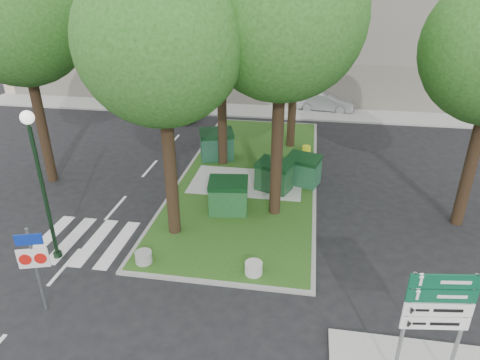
% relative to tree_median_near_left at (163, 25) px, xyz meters
% --- Properties ---
extents(ground, '(120.00, 120.00, 0.00)m').
position_rel_tree_median_near_left_xyz_m(ground, '(1.41, -2.56, -7.32)').
color(ground, black).
rests_on(ground, ground).
extents(median_island, '(6.00, 16.00, 0.12)m').
position_rel_tree_median_near_left_xyz_m(median_island, '(1.91, 5.44, -7.26)').
color(median_island, '#244714').
rests_on(median_island, ground).
extents(median_kerb, '(6.30, 16.30, 0.10)m').
position_rel_tree_median_near_left_xyz_m(median_kerb, '(1.91, 5.44, -7.27)').
color(median_kerb, gray).
rests_on(median_kerb, ground).
extents(building_sidewalk, '(42.00, 3.00, 0.12)m').
position_rel_tree_median_near_left_xyz_m(building_sidewalk, '(1.41, 15.94, -7.26)').
color(building_sidewalk, '#999993').
rests_on(building_sidewalk, ground).
extents(zebra_crossing, '(5.00, 3.00, 0.01)m').
position_rel_tree_median_near_left_xyz_m(zebra_crossing, '(-2.34, -1.06, -7.31)').
color(zebra_crossing, silver).
rests_on(zebra_crossing, ground).
extents(tree_median_near_left, '(5.20, 5.20, 10.53)m').
position_rel_tree_median_near_left_xyz_m(tree_median_near_left, '(0.00, 0.00, 0.00)').
color(tree_median_near_left, black).
rests_on(tree_median_near_left, ground).
extents(tree_median_mid, '(4.80, 4.80, 9.99)m').
position_rel_tree_median_near_left_xyz_m(tree_median_mid, '(0.50, 6.50, -0.34)').
color(tree_median_mid, black).
rests_on(tree_median_mid, ground).
extents(tree_street_left, '(5.40, 5.40, 11.00)m').
position_rel_tree_median_near_left_xyz_m(tree_street_left, '(-7.00, 3.50, 0.33)').
color(tree_street_left, black).
rests_on(tree_street_left, ground).
extents(dumpster_a, '(1.95, 1.64, 1.55)m').
position_rel_tree_median_near_left_xyz_m(dumpster_a, '(-0.00, 6.97, -6.45)').
color(dumpster_a, '#0F3722').
rests_on(dumpster_a, median_island).
extents(dumpster_b, '(1.64, 1.24, 1.42)m').
position_rel_tree_median_near_left_xyz_m(dumpster_b, '(1.60, 1.68, -6.51)').
color(dumpster_b, '#13431B').
rests_on(dumpster_b, median_island).
extents(dumpster_c, '(1.75, 1.49, 1.38)m').
position_rel_tree_median_near_left_xyz_m(dumpster_c, '(3.20, 3.91, -6.54)').
color(dumpster_c, '#0F3417').
rests_on(dumpster_c, median_island).
extents(dumpster_d, '(1.72, 1.46, 1.36)m').
position_rel_tree_median_near_left_xyz_m(dumpster_d, '(4.41, 4.74, -6.54)').
color(dumpster_d, '#154628').
rests_on(dumpster_d, median_island).
extents(bollard_left, '(0.55, 0.55, 0.39)m').
position_rel_tree_median_near_left_xyz_m(bollard_left, '(-0.53, -2.06, -7.00)').
color(bollard_left, gray).
rests_on(bollard_left, median_island).
extents(bollard_right, '(0.56, 0.56, 0.40)m').
position_rel_tree_median_near_left_xyz_m(bollard_right, '(3.11, -2.06, -7.00)').
color(bollard_right, '#ABACA6').
rests_on(bollard_right, median_island).
extents(bollard_mid, '(0.53, 0.53, 0.38)m').
position_rel_tree_median_near_left_xyz_m(bollard_mid, '(1.90, 2.44, -7.01)').
color(bollard_mid, '#979692').
rests_on(bollard_mid, median_island).
extents(litter_bin, '(0.43, 0.43, 0.75)m').
position_rel_tree_median_near_left_xyz_m(litter_bin, '(4.51, 7.53, -6.82)').
color(litter_bin, '#C4CF18').
rests_on(litter_bin, median_island).
extents(street_lamp, '(0.41, 0.41, 5.12)m').
position_rel_tree_median_near_left_xyz_m(street_lamp, '(-3.60, -2.09, -4.10)').
color(street_lamp, black).
rests_on(street_lamp, ground).
extents(traffic_sign_pole, '(0.79, 0.28, 2.71)m').
position_rel_tree_median_near_left_xyz_m(traffic_sign_pole, '(-2.56, -4.48, -5.58)').
color(traffic_sign_pole, slate).
rests_on(traffic_sign_pole, ground).
extents(directional_sign, '(1.49, 0.27, 2.98)m').
position_rel_tree_median_near_left_xyz_m(directional_sign, '(7.51, -5.23, -5.21)').
color(directional_sign, slate).
rests_on(directional_sign, sidewalk_corner).
extents(car_white, '(4.34, 1.95, 1.45)m').
position_rel_tree_median_near_left_xyz_m(car_white, '(-4.80, 12.94, -6.59)').
color(car_white, white).
rests_on(car_white, ground).
extents(car_silver, '(4.05, 1.89, 1.29)m').
position_rel_tree_median_near_left_xyz_m(car_silver, '(5.61, 16.94, -6.67)').
color(car_silver, '#9A9EA2').
rests_on(car_silver, ground).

